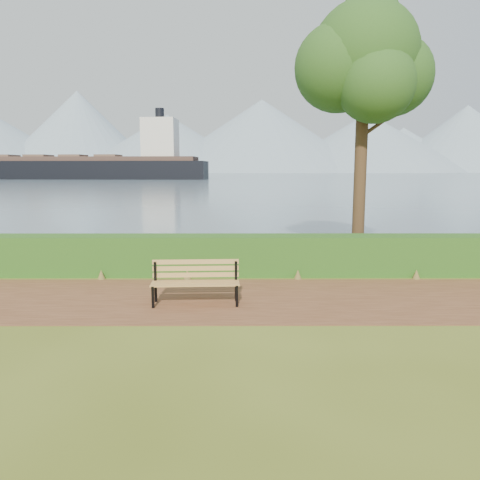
{
  "coord_description": "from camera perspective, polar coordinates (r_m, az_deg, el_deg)",
  "views": [
    {
      "loc": [
        0.16,
        -9.1,
        2.66
      ],
      "look_at": [
        0.18,
        1.2,
        1.1
      ],
      "focal_mm": 35.0,
      "sensor_mm": 36.0,
      "label": 1
    }
  ],
  "objects": [
    {
      "name": "ground",
      "position": [
        9.48,
        -1.11,
        -7.68
      ],
      "size": [
        140.0,
        140.0,
        0.0
      ],
      "primitive_type": "plane",
      "color": "#4F5B1A",
      "rests_on": "ground"
    },
    {
      "name": "path",
      "position": [
        9.77,
        -1.08,
        -7.16
      ],
      "size": [
        40.0,
        3.4,
        0.01
      ],
      "primitive_type": "cube",
      "color": "#58331E",
      "rests_on": "ground"
    },
    {
      "name": "hedge",
      "position": [
        11.9,
        -0.91,
        -1.85
      ],
      "size": [
        32.0,
        0.85,
        1.0
      ],
      "primitive_type": "cube",
      "color": "#214C15",
      "rests_on": "ground"
    },
    {
      "name": "water",
      "position": [
        269.11,
        -0.18,
        8.06
      ],
      "size": [
        700.0,
        510.0,
        0.0
      ],
      "primitive_type": "cube",
      "color": "#485C74",
      "rests_on": "ground"
    },
    {
      "name": "mountains",
      "position": [
        416.01,
        -1.46,
        12.07
      ],
      "size": [
        585.0,
        190.0,
        70.0
      ],
      "color": "#7C92A5",
      "rests_on": "ground"
    },
    {
      "name": "bench",
      "position": [
        9.37,
        -5.44,
        -4.75
      ],
      "size": [
        1.76,
        0.59,
        0.87
      ],
      "rotation": [
        0.0,
        0.0,
        0.04
      ],
      "color": "black",
      "rests_on": "ground"
    },
    {
      "name": "tree",
      "position": [
        14.35,
        14.9,
        20.27
      ],
      "size": [
        3.93,
        3.26,
        7.57
      ],
      "rotation": [
        0.0,
        0.0,
        -0.18
      ],
      "color": "#3E2719",
      "rests_on": "ground"
    },
    {
      "name": "cargo_ship",
      "position": [
        132.47,
        -17.7,
        8.38
      ],
      "size": [
        67.22,
        14.74,
        20.24
      ],
      "rotation": [
        0.0,
        0.0,
        -0.06
      ],
      "color": "black",
      "rests_on": "ground"
    }
  ]
}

